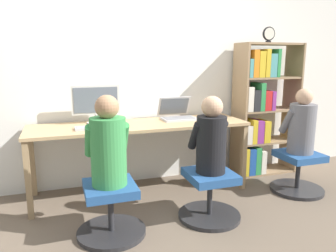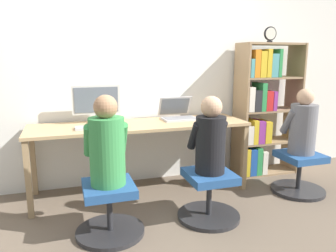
% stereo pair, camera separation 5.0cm
% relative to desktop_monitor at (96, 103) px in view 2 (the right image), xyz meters
% --- Properties ---
extents(ground_plane, '(14.00, 14.00, 0.00)m').
position_rel_desktop_monitor_xyz_m(ground_plane, '(0.42, -0.48, -0.95)').
color(ground_plane, brown).
extents(wall_back, '(10.00, 0.05, 2.60)m').
position_rel_desktop_monitor_xyz_m(wall_back, '(0.42, 0.21, 0.35)').
color(wall_back, silver).
rests_on(wall_back, ground_plane).
extents(desk, '(2.24, 0.63, 0.75)m').
position_rel_desktop_monitor_xyz_m(desk, '(0.42, -0.17, -0.28)').
color(desk, tan).
rests_on(desk, ground_plane).
extents(desktop_monitor, '(0.49, 0.20, 0.39)m').
position_rel_desktop_monitor_xyz_m(desktop_monitor, '(0.00, 0.00, 0.00)').
color(desktop_monitor, beige).
rests_on(desktop_monitor, desk).
extents(laptop, '(0.37, 0.35, 0.24)m').
position_rel_desktop_monitor_xyz_m(laptop, '(0.88, -0.03, -0.16)').
color(laptop, '#B7B7BC').
rests_on(laptop, desk).
extents(keyboard, '(0.39, 0.14, 0.03)m').
position_rel_desktop_monitor_xyz_m(keyboard, '(-0.04, -0.27, -0.19)').
color(keyboard, '#B2B2B7').
rests_on(keyboard, desk).
extents(computer_mouse_by_keyboard, '(0.06, 0.11, 0.04)m').
position_rel_desktop_monitor_xyz_m(computer_mouse_by_keyboard, '(0.23, -0.29, -0.19)').
color(computer_mouse_by_keyboard, black).
rests_on(computer_mouse_by_keyboard, desk).
extents(office_chair_left, '(0.56, 0.56, 0.43)m').
position_rel_desktop_monitor_xyz_m(office_chair_left, '(-0.02, -0.93, -0.74)').
color(office_chair_left, '#262628').
rests_on(office_chair_left, ground_plane).
extents(office_chair_right, '(0.56, 0.56, 0.43)m').
position_rel_desktop_monitor_xyz_m(office_chair_right, '(0.86, -0.92, -0.74)').
color(office_chair_right, '#262628').
rests_on(office_chair_right, ground_plane).
extents(person_at_monitor, '(0.34, 0.33, 0.71)m').
position_rel_desktop_monitor_xyz_m(person_at_monitor, '(-0.02, -0.92, -0.21)').
color(person_at_monitor, '#388C47').
rests_on(person_at_monitor, office_chair_left).
extents(person_at_laptop, '(0.32, 0.30, 0.67)m').
position_rel_desktop_monitor_xyz_m(person_at_laptop, '(0.86, -0.92, -0.22)').
color(person_at_laptop, black).
rests_on(person_at_laptop, office_chair_right).
extents(bookshelf, '(0.77, 0.33, 1.59)m').
position_rel_desktop_monitor_xyz_m(bookshelf, '(1.93, -0.05, -0.17)').
color(bookshelf, '#997A56').
rests_on(bookshelf, ground_plane).
extents(desk_clock, '(0.15, 0.03, 0.17)m').
position_rel_desktop_monitor_xyz_m(desk_clock, '(1.94, -0.13, 0.72)').
color(desk_clock, black).
rests_on(desk_clock, bookshelf).
extents(office_chair_side, '(0.56, 0.56, 0.43)m').
position_rel_desktop_monitor_xyz_m(office_chair_side, '(2.03, -0.68, -0.74)').
color(office_chair_side, '#262628').
rests_on(office_chair_side, ground_plane).
extents(person_near_shelf, '(0.33, 0.32, 0.68)m').
position_rel_desktop_monitor_xyz_m(person_near_shelf, '(2.03, -0.67, -0.22)').
color(person_near_shelf, slate).
rests_on(person_near_shelf, office_chair_side).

